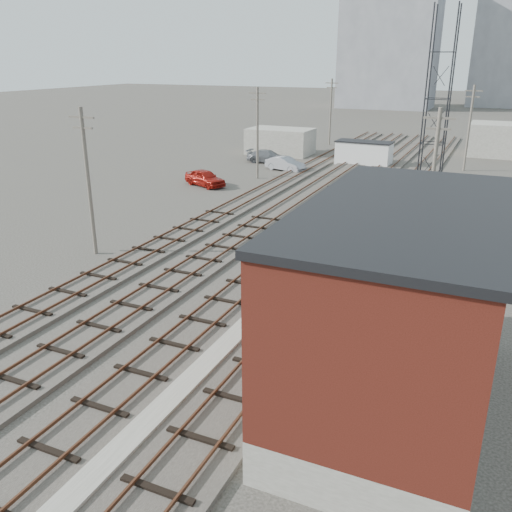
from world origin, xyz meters
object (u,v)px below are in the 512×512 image
Objects in this scene: signal_mast at (264,349)px; site_trailer at (364,153)px; car_red at (205,178)px; car_grey at (268,156)px; switch_stand at (327,196)px; car_silver at (285,164)px.

signal_mast is 0.66× the size of site_trailer.
car_red is 13.85m from car_grey.
switch_stand is at bearing -74.43° from car_red.
car_grey is at bearing 61.52° from car_silver.
car_grey is at bearing 122.71° from switch_stand.
car_grey is at bearing -159.29° from site_trailer.
car_red is at bearing 167.85° from switch_stand.
signal_mast reaches higher than switch_stand.
site_trailer reaches higher than car_red.
car_grey is at bearing 112.91° from signal_mast.
switch_stand is 18.90m from site_trailer.
signal_mast reaches higher than site_trailer.
site_trailer is 1.42× the size of car_silver.
switch_stand is 19.50m from car_grey.
car_silver is (-8.41, 11.72, 0.10)m from switch_stand.
signal_mast is at bearing -77.91° from site_trailer.
site_trailer reaches higher than car_grey.
switch_stand is at bearing -83.05° from site_trailer.
switch_stand is 0.30× the size of car_red.
signal_mast is 29.65m from switch_stand.
car_grey is (-10.53, -3.49, -0.62)m from site_trailer.
site_trailer is (-1.50, 18.83, 0.70)m from switch_stand.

